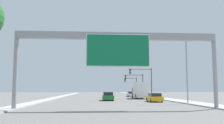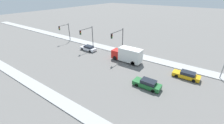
# 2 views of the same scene
# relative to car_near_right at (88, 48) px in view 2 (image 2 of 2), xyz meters

# --- Properties ---
(sidewalk_right) EXTENTS (3.00, 120.00, 0.15)m
(sidewalk_right) POSITION_rel_car_near_right_xyz_m (4.25, 3.19, -0.57)
(sidewalk_right) COLOR #ABABAB
(sidewalk_right) RESTS_ON ground
(median_strip_left) EXTENTS (2.00, 120.00, 0.15)m
(median_strip_left) POSITION_rel_car_near_right_xyz_m (-17.75, 3.19, -0.57)
(median_strip_left) COLOR #ABABAB
(median_strip_left) RESTS_ON ground
(car_near_right) EXTENTS (1.81, 4.64, 1.35)m
(car_near_right) POSITION_rel_car_near_right_xyz_m (0.00, 0.00, 0.00)
(car_near_right) COLOR silver
(car_near_right) RESTS_ON ground
(car_near_left) EXTENTS (1.78, 4.75, 1.35)m
(car_near_left) POSITION_rel_car_near_right_xyz_m (0.00, -24.82, -0.00)
(car_near_left) COLOR gold
(car_near_left) RESTS_ON ground
(car_far_center) EXTENTS (1.83, 4.65, 1.46)m
(car_far_center) POSITION_rel_car_near_right_xyz_m (-7.00, -20.03, 0.04)
(car_far_center) COLOR #1E662D
(car_far_center) RESTS_ON ground
(truck_box_primary) EXTENTS (2.36, 7.09, 3.31)m
(truck_box_primary) POSITION_rel_car_near_right_xyz_m (0.00, -12.22, 1.03)
(truck_box_primary) COLOR red
(truck_box_primary) RESTS_ON ground
(traffic_light_near_intersection) EXTENTS (5.22, 0.32, 6.65)m
(traffic_light_near_intersection) POSITION_rel_car_near_right_xyz_m (1.63, -8.81, 3.88)
(traffic_light_near_intersection) COLOR #3D3D3F
(traffic_light_near_intersection) RESTS_ON ground
(traffic_light_mid_block) EXTENTS (5.01, 0.32, 5.88)m
(traffic_light_mid_block) POSITION_rel_car_near_right_xyz_m (1.60, 1.19, 3.38)
(traffic_light_mid_block) COLOR #3D3D3F
(traffic_light_mid_block) RESTS_ON ground
(traffic_light_far_intersection) EXTENTS (3.86, 0.32, 5.51)m
(traffic_light_far_intersection) POSITION_rel_car_near_right_xyz_m (1.97, 11.19, 3.07)
(traffic_light_far_intersection) COLOR #3D3D3F
(traffic_light_far_intersection) RESTS_ON ground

